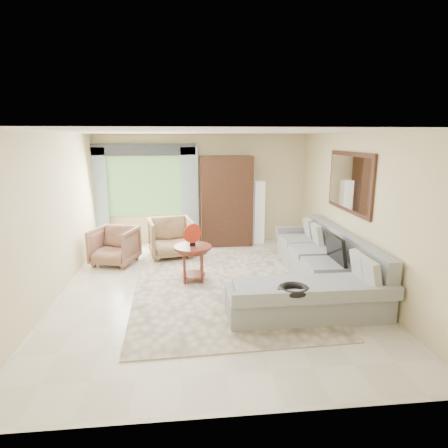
{
  "coord_description": "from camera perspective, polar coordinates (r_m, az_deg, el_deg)",
  "views": [
    {
      "loc": [
        -0.4,
        -5.94,
        2.52
      ],
      "look_at": [
        0.25,
        0.35,
        1.05
      ],
      "focal_mm": 30.0,
      "sensor_mm": 36.0,
      "label": 1
    }
  ],
  "objects": [
    {
      "name": "window",
      "position": [
        9.03,
        -11.96,
        5.69
      ],
      "size": [
        1.8,
        0.04,
        1.4
      ],
      "primitive_type": "cube",
      "color": "#669E59",
      "rests_on": "wall_back"
    },
    {
      "name": "red_disc",
      "position": [
        6.53,
        -4.83,
        -1.43
      ],
      "size": [
        0.32,
        0.16,
        0.34
      ],
      "primitive_type": "cylinder",
      "rotation": [
        1.57,
        0.0,
        0.43
      ],
      "color": "#AC2611",
      "rests_on": "coffee_table"
    },
    {
      "name": "floor_lamp",
      "position": [
        9.07,
        5.34,
        1.78
      ],
      "size": [
        0.24,
        0.24,
        1.5
      ],
      "primitive_type": "cube",
      "color": "silver",
      "rests_on": "ground"
    },
    {
      "name": "garden_hose",
      "position": [
        5.13,
        10.58,
        -9.8
      ],
      "size": [
        0.43,
        0.43,
        0.09
      ],
      "primitive_type": "torus",
      "color": "black",
      "rests_on": "sectional_sofa"
    },
    {
      "name": "valance",
      "position": [
        8.9,
        -12.27,
        11.06
      ],
      "size": [
        2.4,
        0.12,
        0.26
      ],
      "primitive_type": "cube",
      "color": "#1E232D",
      "rests_on": "wall_back"
    },
    {
      "name": "curtain_right",
      "position": [
        8.93,
        -5.21,
        4.21
      ],
      "size": [
        0.4,
        0.08,
        2.3
      ],
      "primitive_type": "cube",
      "color": "#9EB7CC",
      "rests_on": "ground"
    },
    {
      "name": "area_rug",
      "position": [
        6.5,
        -0.01,
        -9.63
      ],
      "size": [
        3.15,
        4.11,
        0.02
      ],
      "primitive_type": "cube",
      "rotation": [
        0.0,
        0.0,
        0.04
      ],
      "color": "beige",
      "rests_on": "ground"
    },
    {
      "name": "armchair_left",
      "position": [
        7.89,
        -16.33,
        -3.22
      ],
      "size": [
        1.02,
        1.03,
        0.75
      ],
      "primitive_type": "imported",
      "rotation": [
        0.0,
        0.0,
        -0.31
      ],
      "color": "#8C5F4C",
      "rests_on": "ground"
    },
    {
      "name": "sectional_sofa",
      "position": [
        6.56,
        14.05,
        -7.27
      ],
      "size": [
        2.3,
        3.46,
        0.9
      ],
      "color": "gray",
      "rests_on": "ground"
    },
    {
      "name": "coffee_table",
      "position": [
        6.69,
        -4.75,
        -5.94
      ],
      "size": [
        0.66,
        0.66,
        0.66
      ],
      "rotation": [
        0.0,
        0.0,
        0.43
      ],
      "color": "#4E1B14",
      "rests_on": "ground"
    },
    {
      "name": "curtain_left",
      "position": [
        9.15,
        -18.5,
        3.8
      ],
      "size": [
        0.4,
        0.08,
        2.3
      ],
      "primitive_type": "cube",
      "color": "#9EB7CC",
      "rests_on": "ground"
    },
    {
      "name": "potted_plant",
      "position": [
        8.62,
        -15.51,
        -2.42
      ],
      "size": [
        0.52,
        0.46,
        0.57
      ],
      "primitive_type": "imported",
      "rotation": [
        0.0,
        0.0,
        -0.03
      ],
      "color": "#999999",
      "rests_on": "ground"
    },
    {
      "name": "armchair_right",
      "position": [
        8.12,
        -8.08,
        -2.07
      ],
      "size": [
        1.04,
        1.06,
        0.83
      ],
      "primitive_type": "imported",
      "rotation": [
        0.0,
        0.0,
        0.18
      ],
      "color": "#9E7956",
      "rests_on": "ground"
    },
    {
      "name": "ground",
      "position": [
        6.47,
        -1.91,
        -9.86
      ],
      "size": [
        6.0,
        6.0,
        0.0
      ],
      "primitive_type": "plane",
      "color": "silver",
      "rests_on": "ground"
    },
    {
      "name": "armoire",
      "position": [
        8.84,
        0.35,
        3.52
      ],
      "size": [
        1.2,
        0.55,
        2.1
      ],
      "primitive_type": "cube",
      "color": "#311B10",
      "rests_on": "ground"
    },
    {
      "name": "wall_mirror",
      "position": [
        6.96,
        18.56,
        6.05
      ],
      "size": [
        0.05,
        1.7,
        1.05
      ],
      "color": "black",
      "rests_on": "wall_right"
    },
    {
      "name": "tv_screen",
      "position": [
        6.48,
        16.62,
        -3.62
      ],
      "size": [
        0.14,
        0.74,
        0.48
      ],
      "primitive_type": "cube",
      "rotation": [
        0.0,
        -0.17,
        0.0
      ],
      "color": "black",
      "rests_on": "sectional_sofa"
    }
  ]
}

